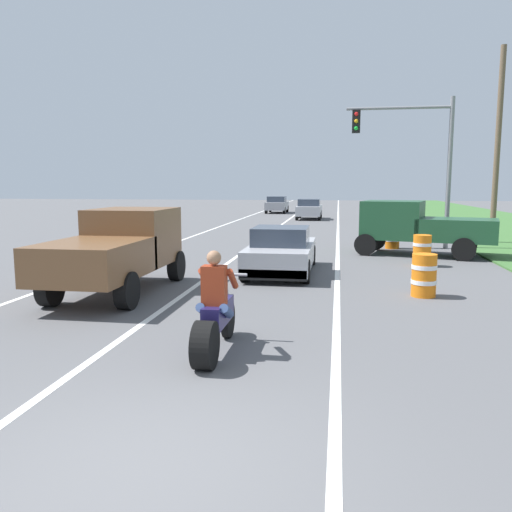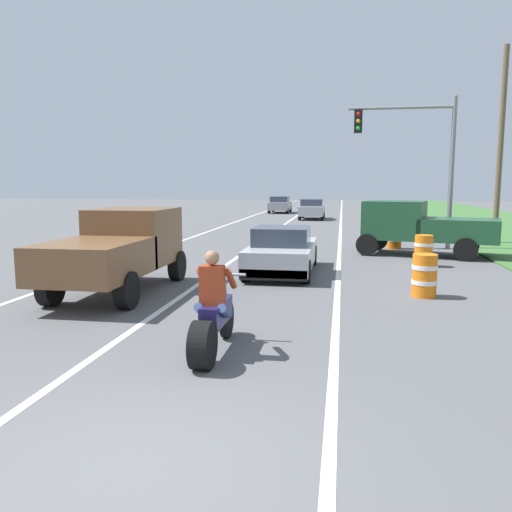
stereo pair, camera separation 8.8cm
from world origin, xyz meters
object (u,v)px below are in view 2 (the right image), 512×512
(pickup_truck_right_shoulder_dark_green, at_px, (420,225))
(construction_barrel_far, at_px, (394,236))
(sports_car_silver, at_px, (282,252))
(construction_barrel_nearest, at_px, (424,275))
(motorcycle_with_rider, at_px, (213,317))
(construction_barrel_mid, at_px, (424,251))
(distant_car_far_ahead, at_px, (312,209))
(traffic_light_mast_near, at_px, (420,149))
(distant_car_further_ahead, at_px, (280,204))
(pickup_truck_left_lane_brown, at_px, (119,247))

(pickup_truck_right_shoulder_dark_green, xyz_separation_m, construction_barrel_far, (-0.72, 1.88, -0.60))
(sports_car_silver, height_order, construction_barrel_nearest, sports_car_silver)
(motorcycle_with_rider, xyz_separation_m, construction_barrel_mid, (4.49, 9.49, -0.09))
(construction_barrel_mid, height_order, distant_car_far_ahead, distant_car_far_ahead)
(construction_barrel_nearest, height_order, construction_barrel_far, same)
(construction_barrel_nearest, distance_m, construction_barrel_mid, 4.70)
(motorcycle_with_rider, height_order, construction_barrel_far, motorcycle_with_rider)
(sports_car_silver, distance_m, construction_barrel_far, 7.53)
(traffic_light_mast_near, relative_size, construction_barrel_nearest, 6.00)
(motorcycle_with_rider, relative_size, distant_car_further_ahead, 0.55)
(construction_barrel_nearest, bearing_deg, construction_barrel_mid, 81.85)
(sports_car_silver, relative_size, construction_barrel_nearest, 4.30)
(pickup_truck_left_lane_brown, distance_m, distant_car_far_ahead, 27.16)
(pickup_truck_right_shoulder_dark_green, bearing_deg, distant_car_far_ahead, 104.87)
(construction_barrel_nearest, bearing_deg, traffic_light_mast_near, 83.52)
(motorcycle_with_rider, relative_size, construction_barrel_far, 2.21)
(motorcycle_with_rider, xyz_separation_m, distant_car_further_ahead, (-3.67, 39.17, 0.18))
(pickup_truck_left_lane_brown, distance_m, construction_barrel_far, 12.31)
(construction_barrel_far, distance_m, distant_car_further_ahead, 26.31)
(sports_car_silver, bearing_deg, distant_car_further_ahead, 96.95)
(distant_car_further_ahead, bearing_deg, construction_barrel_mid, -74.64)
(motorcycle_with_rider, height_order, distant_car_far_ahead, motorcycle_with_rider)
(motorcycle_with_rider, xyz_separation_m, pickup_truck_left_lane_brown, (-3.37, 4.18, 0.51))
(sports_car_silver, distance_m, pickup_truck_right_shoulder_dark_green, 6.49)
(construction_barrel_far, bearing_deg, construction_barrel_nearest, -91.24)
(motorcycle_with_rider, height_order, distant_car_further_ahead, motorcycle_with_rider)
(motorcycle_with_rider, height_order, sports_car_silver, motorcycle_with_rider)
(distant_car_far_ahead, bearing_deg, construction_barrel_far, -75.83)
(construction_barrel_mid, bearing_deg, construction_barrel_far, 95.89)
(motorcycle_with_rider, distance_m, distant_car_further_ahead, 39.34)
(pickup_truck_right_shoulder_dark_green, relative_size, construction_barrel_mid, 5.14)
(traffic_light_mast_near, bearing_deg, construction_barrel_nearest, -96.48)
(construction_barrel_mid, relative_size, distant_car_further_ahead, 0.25)
(pickup_truck_right_shoulder_dark_green, bearing_deg, distant_car_further_ahead, 107.28)
(motorcycle_with_rider, height_order, construction_barrel_nearest, motorcycle_with_rider)
(distant_car_far_ahead, height_order, distant_car_further_ahead, same)
(motorcycle_with_rider, bearing_deg, pickup_truck_right_shoulder_dark_green, 68.66)
(construction_barrel_far, relative_size, distant_car_far_ahead, 0.25)
(traffic_light_mast_near, distance_m, distant_car_further_ahead, 26.49)
(pickup_truck_right_shoulder_dark_green, relative_size, distant_car_far_ahead, 1.29)
(pickup_truck_left_lane_brown, height_order, distant_car_further_ahead, pickup_truck_left_lane_brown)
(pickup_truck_right_shoulder_dark_green, bearing_deg, traffic_light_mast_near, 85.90)
(traffic_light_mast_near, relative_size, distant_car_further_ahead, 1.50)
(construction_barrel_nearest, xyz_separation_m, distant_car_far_ahead, (-4.13, 26.33, 0.27))
(pickup_truck_right_shoulder_dark_green, distance_m, traffic_light_mast_near, 3.59)
(pickup_truck_right_shoulder_dark_green, bearing_deg, construction_barrel_nearest, -97.19)
(motorcycle_with_rider, distance_m, pickup_truck_left_lane_brown, 5.39)
(construction_barrel_nearest, distance_m, distant_car_far_ahead, 26.66)
(construction_barrel_far, bearing_deg, construction_barrel_mid, -84.11)
(pickup_truck_left_lane_brown, xyz_separation_m, traffic_light_mast_near, (8.27, 10.13, 2.86))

